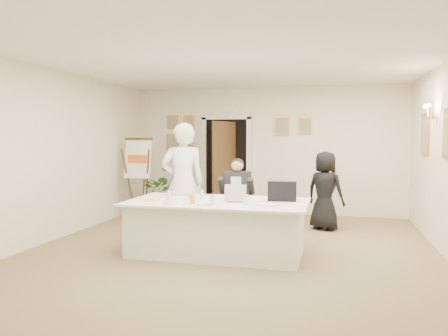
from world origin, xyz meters
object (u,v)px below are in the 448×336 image
at_px(conference_table, 217,227).
at_px(laptop, 237,192).
at_px(standing_man, 183,183).
at_px(oj_glass, 192,199).
at_px(laptop_bag, 282,191).
at_px(paper_stack, 268,205).
at_px(potted_palm, 165,192).
at_px(standing_woman, 325,191).
at_px(seated_man, 237,197).
at_px(steel_jug, 191,197).
at_px(flip_chart, 140,181).

distance_m(conference_table, laptop, 0.59).
xyz_separation_m(standing_man, oj_glass, (0.47, -0.94, -0.12)).
relative_size(laptop_bag, paper_stack, 1.51).
height_order(paper_stack, oj_glass, oj_glass).
xyz_separation_m(potted_palm, laptop, (2.12, -2.56, 0.38)).
height_order(conference_table, laptop_bag, laptop_bag).
bearing_deg(standing_man, laptop, 124.88).
bearing_deg(standing_man, standing_woman, -172.38).
height_order(laptop_bag, paper_stack, laptop_bag).
distance_m(seated_man, standing_man, 0.98).
distance_m(standing_man, laptop, 1.16).
xyz_separation_m(conference_table, paper_stack, (0.78, -0.29, 0.40)).
distance_m(potted_palm, steel_jug, 3.06).
distance_m(seated_man, potted_palm, 2.41).
bearing_deg(standing_woman, oj_glass, 79.68).
bearing_deg(flip_chart, conference_table, -45.90).
relative_size(potted_palm, oj_glass, 8.26).
xyz_separation_m(flip_chart, steel_jug, (1.98, -2.51, 0.07)).
xyz_separation_m(laptop, paper_stack, (0.49, -0.31, -0.12)).
height_order(standing_woman, laptop, standing_woman).
bearing_deg(standing_woman, laptop, 85.02).
bearing_deg(oj_glass, potted_palm, 118.13).
xyz_separation_m(standing_man, paper_stack, (1.51, -0.87, -0.17)).
xyz_separation_m(standing_man, laptop, (1.02, -0.56, -0.05)).
relative_size(seated_man, potted_palm, 1.27).
xyz_separation_m(potted_palm, oj_glass, (1.57, -2.94, 0.30)).
xyz_separation_m(laptop_bag, steel_jug, (-1.28, -0.28, -0.09)).
bearing_deg(standing_man, flip_chart, -75.11).
relative_size(conference_table, steel_jug, 23.61).
bearing_deg(laptop_bag, conference_table, -174.28).
bearing_deg(oj_glass, conference_table, 53.66).
xyz_separation_m(laptop, laptop_bag, (0.63, 0.17, 0.01)).
relative_size(standing_man, potted_palm, 1.79).
height_order(potted_palm, oj_glass, potted_palm).
distance_m(conference_table, flip_chart, 3.40).
bearing_deg(laptop, paper_stack, -37.30).
xyz_separation_m(flip_chart, standing_woman, (3.84, -0.34, -0.04)).
xyz_separation_m(standing_man, steel_jug, (0.37, -0.67, -0.13)).
xyz_separation_m(conference_table, steel_jug, (-0.37, -0.09, 0.44)).
relative_size(potted_palm, laptop_bag, 2.62).
bearing_deg(conference_table, flip_chart, 134.10).
bearing_deg(flip_chart, laptop_bag, -34.38).
distance_m(laptop_bag, paper_stack, 0.51).
xyz_separation_m(seated_man, standing_woman, (1.44, 0.99, 0.04)).
relative_size(conference_table, potted_palm, 2.42).
xyz_separation_m(standing_woman, potted_palm, (-3.32, 0.50, -0.18)).
height_order(conference_table, laptop, laptop).
height_order(flip_chart, oj_glass, flip_chart).
distance_m(oj_glass, steel_jug, 0.29).
height_order(standing_woman, paper_stack, standing_woman).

